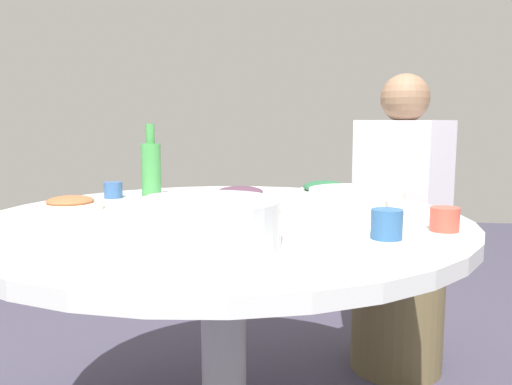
# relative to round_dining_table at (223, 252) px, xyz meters

# --- Properties ---
(round_dining_table) EXTENTS (1.36, 1.36, 0.76)m
(round_dining_table) POSITION_rel_round_dining_table_xyz_m (0.00, 0.00, 0.00)
(round_dining_table) COLOR #99999E
(round_dining_table) RESTS_ON ground
(rice_bowl) EXTENTS (0.32, 0.32, 0.11)m
(rice_bowl) POSITION_rel_round_dining_table_xyz_m (-0.33, -0.03, 0.15)
(rice_bowl) COLOR #B2B5BA
(rice_bowl) RESTS_ON round_dining_table
(soup_bowl) EXTENTS (0.27, 0.27, 0.07)m
(soup_bowl) POSITION_rel_round_dining_table_xyz_m (0.10, -0.37, 0.14)
(soup_bowl) COLOR white
(soup_bowl) RESTS_ON round_dining_table
(dish_eggplant) EXTENTS (0.22, 0.22, 0.04)m
(dish_eggplant) POSITION_rel_round_dining_table_xyz_m (0.33, -0.00, 0.12)
(dish_eggplant) COLOR white
(dish_eggplant) RESTS_ON round_dining_table
(dish_greens) EXTENTS (0.22, 0.22, 0.05)m
(dish_greens) POSITION_rel_round_dining_table_xyz_m (0.45, -0.29, 0.12)
(dish_greens) COLOR silver
(dish_greens) RESTS_ON round_dining_table
(dish_stirfry) EXTENTS (0.19, 0.19, 0.04)m
(dish_stirfry) POSITION_rel_round_dining_table_xyz_m (0.06, 0.48, 0.12)
(dish_stirfry) COLOR silver
(dish_stirfry) RESTS_ON round_dining_table
(green_bottle) EXTENTS (0.07, 0.07, 0.26)m
(green_bottle) POSITION_rel_round_dining_table_xyz_m (0.31, 0.30, 0.21)
(green_bottle) COLOR #3D8B43
(green_bottle) RESTS_ON round_dining_table
(tea_cup_near) EXTENTS (0.06, 0.06, 0.06)m
(tea_cup_near) POSITION_rel_round_dining_table_xyz_m (0.30, 0.44, 0.13)
(tea_cup_near) COLOR #32588F
(tea_cup_near) RESTS_ON round_dining_table
(tea_cup_far) EXTENTS (0.07, 0.07, 0.07)m
(tea_cup_far) POSITION_rel_round_dining_table_xyz_m (-0.23, -0.42, 0.14)
(tea_cup_far) COLOR #2C5A8E
(tea_cup_far) RESTS_ON round_dining_table
(tea_cup_side) EXTENTS (0.07, 0.07, 0.06)m
(tea_cup_side) POSITION_rel_round_dining_table_xyz_m (-0.12, -0.57, 0.13)
(tea_cup_side) COLOR #C94A39
(tea_cup_side) RESTS_ON round_dining_table
(stool_for_diner_left) EXTENTS (0.37, 0.37, 0.44)m
(stool_for_diner_left) POSITION_rel_round_dining_table_xyz_m (0.71, -0.59, -0.43)
(stool_for_diner_left) COLOR brown
(stool_for_diner_left) RESTS_ON ground
(diner_left) EXTENTS (0.47, 0.46, 0.76)m
(diner_left) POSITION_rel_round_dining_table_xyz_m (0.71, -0.59, 0.11)
(diner_left) COLOR #2D333D
(diner_left) RESTS_ON stool_for_diner_left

